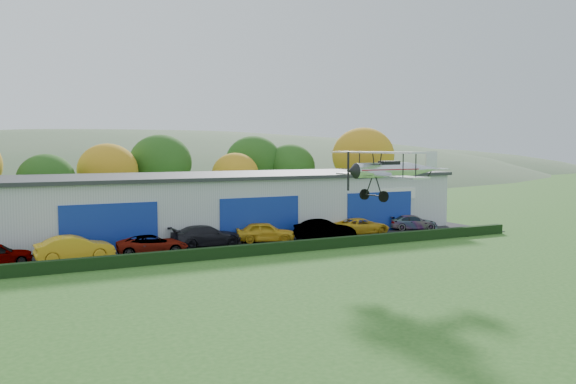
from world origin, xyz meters
name	(u,v)px	position (x,y,z in m)	size (l,w,h in m)	color
ground	(358,318)	(0.00, 0.00, 0.00)	(300.00, 300.00, 0.00)	#295A1C
apron	(242,244)	(3.00, 21.00, 0.03)	(48.00, 9.00, 0.05)	black
hedge	(267,249)	(3.00, 16.20, 0.40)	(46.00, 0.60, 0.80)	black
hangar	(233,203)	(5.00, 27.98, 2.66)	(40.60, 12.60, 5.30)	#B2B7BC
tree_belt	(153,167)	(0.85, 40.62, 5.61)	(75.70, 13.22, 10.12)	#3D2614
distant_hills	(39,228)	(-4.38, 140.00, -13.05)	(430.00, 196.00, 56.00)	#4C6642
car_1	(75,248)	(-9.72, 19.70, 0.89)	(1.78, 5.10, 1.68)	gold
car_2	(153,245)	(-4.49, 19.53, 0.75)	(2.31, 5.01, 1.39)	gray
car_3	(206,236)	(0.07, 21.13, 0.86)	(2.27, 5.59, 1.62)	black
car_4	(265,232)	(5.00, 20.95, 0.86)	(1.92, 4.77, 1.62)	gold
car_5	(324,230)	(9.80, 19.68, 0.88)	(1.77, 5.07, 1.67)	gray
car_6	(361,226)	(14.34, 21.00, 0.76)	(2.36, 5.12, 1.42)	gold
car_7	(413,222)	(20.34, 21.36, 0.71)	(1.85, 4.55, 1.32)	gray
biplane	(390,169)	(7.64, 7.97, 6.35)	(7.08, 8.08, 3.03)	silver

